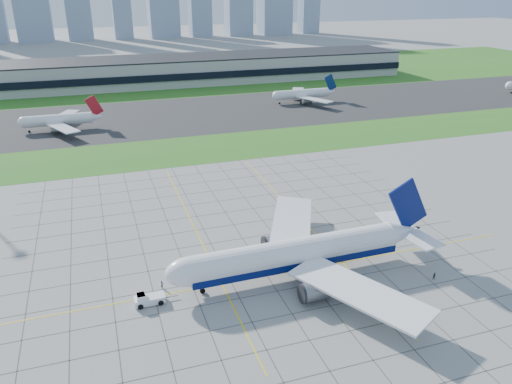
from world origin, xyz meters
TOP-DOWN VIEW (x-y plane):
  - ground at (0.00, 0.00)m, footprint 1400.00×1400.00m
  - grass_median at (0.00, 90.00)m, footprint 700.00×35.00m
  - asphalt_taxiway at (0.00, 145.00)m, footprint 700.00×75.00m
  - grass_far at (0.00, 255.00)m, footprint 700.00×145.00m
  - apron_markings at (0.43, 11.09)m, footprint 120.00×130.00m
  - terminal at (40.00, 229.87)m, footprint 260.00×43.00m
  - airliner at (6.26, -3.48)m, footprint 60.06×60.86m
  - pushback_tug at (-25.45, -3.99)m, footprint 8.60×3.10m
  - crew_near at (-22.05, 0.43)m, footprint 0.66×0.76m
  - crew_far at (33.12, -14.46)m, footprint 0.88×0.75m
  - distant_jet_1 at (-44.73, 135.07)m, footprint 32.52×42.66m
  - distant_jet_2 at (75.24, 151.94)m, footprint 34.11×42.66m

SIDE VIEW (x-z plane):
  - ground at x=0.00m, z-range 0.00..0.00m
  - apron_markings at x=0.43m, z-range 0.00..0.03m
  - grass_median at x=0.00m, z-range 0.00..0.04m
  - grass_far at x=0.00m, z-range 0.00..0.04m
  - asphalt_taxiway at x=0.00m, z-range 0.01..0.05m
  - crew_far at x=33.12m, z-range 0.00..1.57m
  - crew_near at x=-22.05m, z-range 0.00..1.77m
  - pushback_tug at x=-25.45m, z-range -0.13..2.25m
  - distant_jet_1 at x=-44.73m, z-range -2.56..11.52m
  - distant_jet_2 at x=75.24m, z-range -2.55..11.52m
  - airliner at x=6.26m, z-range -4.28..14.62m
  - terminal at x=40.00m, z-range -0.01..15.79m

